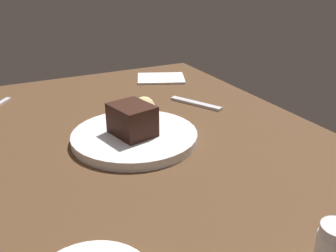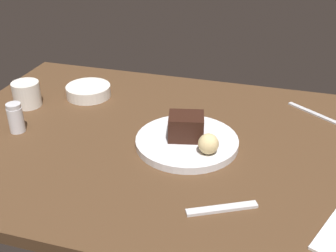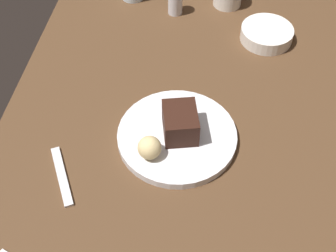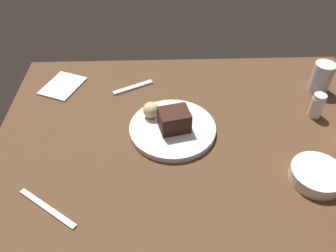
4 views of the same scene
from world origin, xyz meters
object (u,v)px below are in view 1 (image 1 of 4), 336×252
bread_roll (144,108)px  folded_napkin (161,78)px  chocolate_cake_slice (132,120)px  dessert_spoon (196,103)px  dessert_plate (135,137)px

bread_roll → folded_napkin: size_ratio=0.34×
chocolate_cake_slice → dessert_spoon: 27.12cm
folded_napkin → dessert_spoon: bearing=-4.2°
bread_roll → dessert_spoon: bearing=110.6°
dessert_plate → folded_napkin: bearing=147.4°
bread_roll → folded_napkin: 37.27cm
bread_roll → chocolate_cake_slice: bearing=-39.1°
dessert_spoon → folded_napkin: bearing=148.6°
chocolate_cake_slice → folded_napkin: (-38.50, 24.92, -4.78)cm
dessert_plate → folded_napkin: size_ratio=1.79×
dessert_plate → chocolate_cake_slice: chocolate_cake_slice is taller
dessert_plate → bread_roll: 8.88cm
chocolate_cake_slice → dessert_spoon: bearing=120.3°
chocolate_cake_slice → bread_roll: 8.90cm
bread_roll → dessert_spoon: 19.10cm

